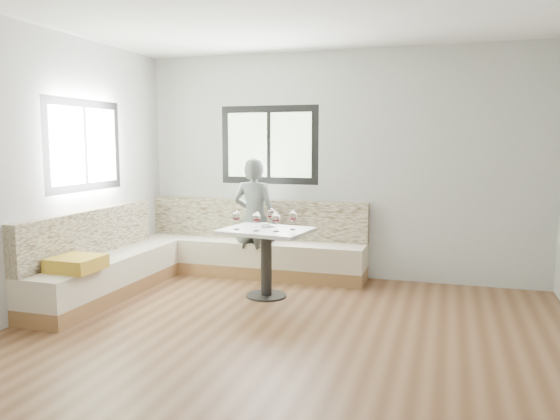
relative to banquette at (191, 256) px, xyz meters
name	(u,v)px	position (x,y,z in m)	size (l,w,h in m)	color
room	(271,176)	(1.51, -1.54, 1.08)	(5.01, 5.01, 2.81)	brown
banquette	(191,256)	(0.00, 0.00, 0.00)	(2.90, 2.80, 0.95)	brown
table	(266,246)	(1.04, -0.26, 0.23)	(1.01, 0.84, 0.75)	black
person	(255,219)	(0.63, 0.48, 0.42)	(0.55, 0.36, 1.50)	#4B524E
olive_ramekin	(264,225)	(0.98, -0.15, 0.44)	(0.11, 0.11, 0.04)	white
wine_glass_a	(237,216)	(0.74, -0.40, 0.56)	(0.09, 0.09, 0.21)	white
wine_glass_b	(256,218)	(0.98, -0.43, 0.56)	(0.09, 0.09, 0.21)	white
wine_glass_c	(276,218)	(1.19, -0.40, 0.56)	(0.09, 0.09, 0.21)	white
wine_glass_d	(272,214)	(1.05, -0.13, 0.56)	(0.09, 0.09, 0.21)	white
wine_glass_e	(293,216)	(1.33, -0.23, 0.56)	(0.09, 0.09, 0.21)	white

